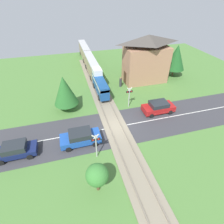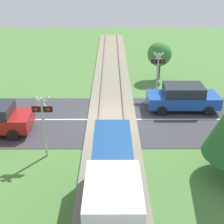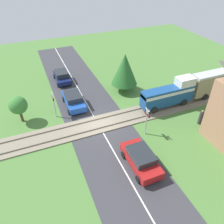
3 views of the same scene
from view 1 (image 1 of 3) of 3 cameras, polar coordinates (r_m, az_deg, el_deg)
The scene contains 14 objects.
ground_plane at distance 21.20m, azimuth 1.11°, elevation -4.96°, with size 60.00×60.00×0.00m, color #4C7A38.
road_surface at distance 21.19m, azimuth 1.11°, elevation -4.94°, with size 48.00×6.40×0.02m.
track_bed at distance 21.15m, azimuth 1.11°, elevation -4.82°, with size 2.80×48.00×0.24m.
train at distance 34.82m, azimuth -7.19°, elevation 15.74°, with size 1.58×23.70×3.18m.
car_near_crossing at distance 19.06m, azimuth -10.27°, elevation -8.09°, with size 4.26×2.04×1.58m.
car_far_side at distance 23.94m, azimuth 14.89°, elevation 1.59°, with size 4.20×2.05×1.56m.
car_behind_queue at distance 20.02m, azimuth -29.00°, elevation -10.76°, with size 3.95×1.91×1.50m.
crossing_signal_west_approach at distance 16.71m, azimuth -5.26°, elevation -10.00°, with size 0.90×0.18×3.03m.
crossing_signal_east_approach at distance 23.77m, azimuth 5.65°, elevation 5.71°, with size 0.90×0.18×3.03m.
station_building at distance 30.79m, azimuth 11.05°, elevation 16.30°, with size 7.71×4.11×7.74m.
pedestrian_by_station at distance 29.53m, azimuth 2.82°, elevation 9.70°, with size 0.42×0.42×1.68m.
tree_by_station at distance 34.31m, azimuth 20.21°, elevation 16.46°, with size 3.55×3.55×5.65m.
tree_roadside_hedge at distance 23.33m, azimuth -15.23°, elevation 6.84°, with size 3.19×3.19×4.90m.
tree_beyond_track at distance 14.49m, azimuth -4.86°, elevation -19.83°, with size 1.84×1.84×2.93m.
Camera 1 is at (-4.68, -15.22, 13.99)m, focal length 28.00 mm.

